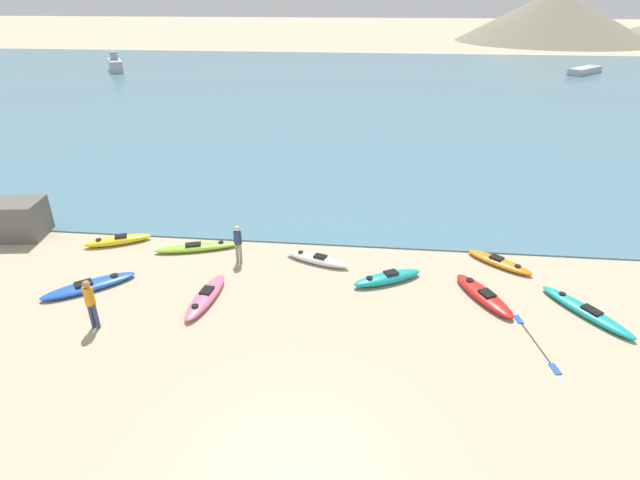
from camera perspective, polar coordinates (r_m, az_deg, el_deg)
The scene contains 18 objects.
ground_plane at distance 11.93m, azimuth -3.49°, elevation -25.34°, with size 400.00×400.00×0.00m, color tan.
bay_water at distance 53.96m, azimuth 4.77°, elevation 16.59°, with size 160.00×70.00×0.06m, color teal.
far_hill_left at distance 118.61m, azimuth 25.24°, elevation 22.22°, with size 37.86×37.86×9.82m, color gray.
kayak_on_sand_0 at distance 18.07m, azimuth 7.72°, elevation -4.30°, with size 2.64×1.82×0.38m.
kayak_on_sand_1 at distance 20.66m, azimuth -13.80°, elevation -0.80°, with size 3.40×1.61×0.30m.
kayak_on_sand_2 at distance 19.30m, azimuth -24.89°, elevation -4.75°, with size 2.93×2.61×0.31m.
kayak_on_sand_3 at distance 19.14m, azimuth -0.32°, elevation -2.21°, with size 2.66×1.44×0.34m.
kayak_on_sand_4 at distance 17.35m, azimuth -12.94°, elevation -6.31°, with size 0.97×2.93×0.34m.
kayak_on_sand_5 at distance 20.18m, azimuth 19.81°, elevation -2.38°, with size 2.43×2.18×0.30m.
kayak_on_sand_6 at distance 22.17m, azimuth -22.08°, elevation -0.03°, with size 2.63×1.72×0.37m.
kayak_on_sand_7 at distance 17.86m, azimuth 18.20°, elevation -6.00°, with size 1.98×2.89×0.35m.
kayak_on_sand_8 at distance 18.35m, azimuth 28.13°, elevation -7.17°, with size 2.40×3.14×0.31m.
person_near_foreground at distance 16.71m, azimuth -24.78°, elevation -6.37°, with size 0.34×0.29×1.69m.
person_near_waterline at distance 19.10m, azimuth -9.36°, elevation -0.19°, with size 0.31×0.25×1.53m.
moored_boat_0 at distance 73.22m, azimuth 28.02°, elevation 16.73°, with size 5.25×5.41×0.77m.
moored_boat_1 at distance 72.31m, azimuth -22.34°, elevation 18.05°, with size 3.58×4.74×2.35m.
loose_paddle at distance 16.43m, azimuth 23.40°, elevation -10.69°, with size 0.69×2.77×0.03m.
shoreline_rock at distance 24.48m, azimuth -31.21°, elevation 2.05°, with size 1.64×2.01×1.57m, color #605B56.
Camera 1 is at (1.44, -7.21, 9.39)m, focal length 28.00 mm.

